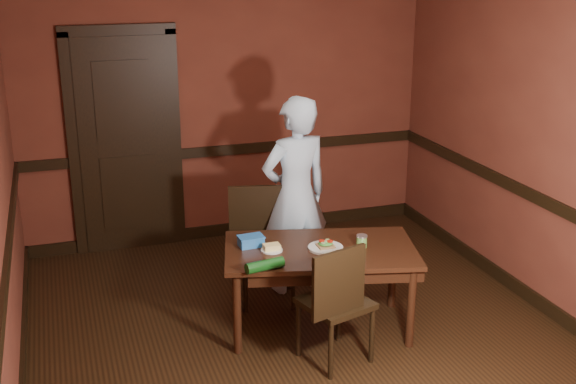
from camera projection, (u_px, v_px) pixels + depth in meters
floor at (303, 338)px, 5.42m from camera, size 4.00×4.50×0.01m
wall_back at (227, 105)px, 7.03m from camera, size 4.00×0.02×2.70m
wall_front at (485, 310)px, 2.97m from camera, size 4.00×0.02×2.70m
wall_right at (546, 143)px, 5.60m from camera, size 0.02×4.50×2.70m
dado_back at (229, 150)px, 7.16m from camera, size 4.00×0.03×0.10m
dado_left at (7, 262)px, 4.55m from camera, size 0.03×4.50×0.10m
dado_right at (539, 199)px, 5.73m from camera, size 0.03×4.50×0.10m
baseboard_back at (231, 229)px, 7.42m from camera, size 4.00×0.03×0.12m
baseboard_left at (23, 377)px, 4.81m from camera, size 0.03×4.50×0.12m
baseboard_right at (528, 294)px, 6.00m from camera, size 0.03×4.50×0.12m
door at (125, 139)px, 6.78m from camera, size 1.05×0.07×2.20m
dining_table at (320, 289)px, 5.48m from camera, size 1.57×1.12×0.67m
chair_far at (268, 247)px, 5.89m from camera, size 0.53×0.53×0.95m
chair_near at (336, 300)px, 5.01m from camera, size 0.54×0.54×0.92m
person at (295, 196)px, 5.99m from camera, size 0.68×0.51×1.68m
sandwich_plate at (326, 247)px, 5.35m from camera, size 0.26×0.26×0.07m
sauce_jar at (362, 241)px, 5.37m from camera, size 0.08×0.08×0.10m
cheese_saucer at (272, 248)px, 5.32m from camera, size 0.16×0.16×0.05m
food_tub at (251, 241)px, 5.40m from camera, size 0.20×0.14×0.08m
wrapped_veg at (265, 265)px, 4.98m from camera, size 0.29×0.13×0.08m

